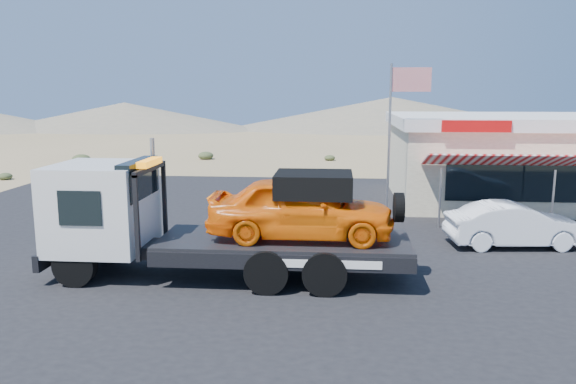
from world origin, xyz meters
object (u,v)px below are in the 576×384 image
at_px(flagpole, 396,124).
at_px(tow_truck, 219,215).
at_px(jerky_store, 507,158).
at_px(white_sedan, 515,225).

bearing_deg(flagpole, tow_truck, -126.38).
bearing_deg(jerky_store, tow_truck, -132.91).
height_order(jerky_store, flagpole, flagpole).
bearing_deg(flagpole, white_sedan, -45.24).
bearing_deg(white_sedan, flagpole, 39.49).
xyz_separation_m(white_sedan, flagpole, (-3.55, 3.58, 3.03)).
distance_m(tow_truck, flagpole, 9.30).
height_order(tow_truck, white_sedan, tow_truck).
bearing_deg(tow_truck, jerky_store, 47.09).
relative_size(jerky_store, flagpole, 1.73).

